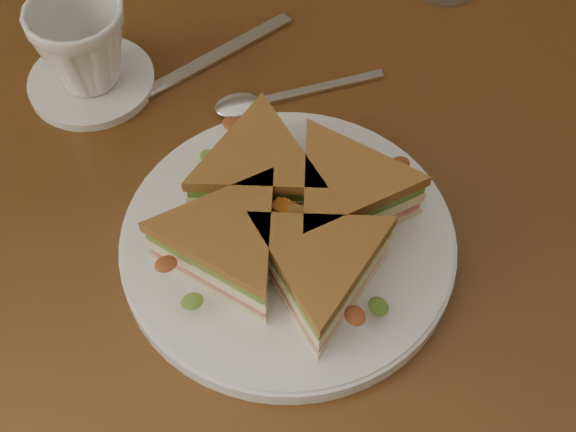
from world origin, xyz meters
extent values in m
plane|color=brown|center=(0.00, 0.00, 0.00)|extent=(6.00, 6.00, 0.00)
cube|color=#39200D|center=(0.00, 0.00, 0.73)|extent=(1.20, 0.80, 0.04)
cylinder|color=#341F0F|center=(0.54, 0.34, 0.35)|extent=(0.06, 0.06, 0.71)
cylinder|color=silver|center=(-0.03, -0.09, 0.76)|extent=(0.30, 0.30, 0.02)
cube|color=silver|center=(0.07, 0.08, 0.75)|extent=(0.13, 0.01, 0.00)
ellipsoid|color=silver|center=(-0.03, 0.08, 0.76)|extent=(0.05, 0.03, 0.01)
cube|color=silver|center=(-0.03, 0.16, 0.75)|extent=(0.19, 0.09, 0.00)
cube|color=silver|center=(-0.12, 0.13, 0.75)|extent=(0.05, 0.03, 0.00)
cylinder|color=silver|center=(-0.17, 0.16, 0.76)|extent=(0.13, 0.13, 0.01)
imported|color=silver|center=(-0.17, 0.16, 0.81)|extent=(0.13, 0.13, 0.09)
camera|label=1|loc=(-0.15, -0.47, 1.36)|focal=50.00mm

